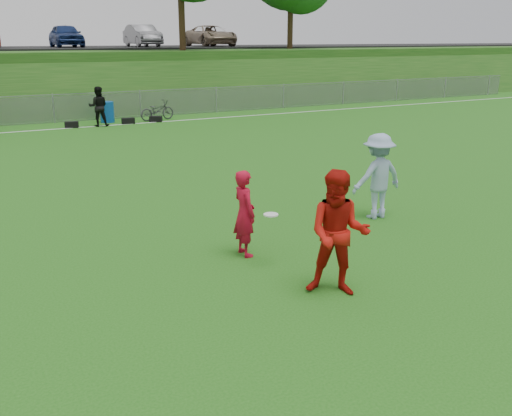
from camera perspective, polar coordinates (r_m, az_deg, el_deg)
ground at (r=8.93m, az=1.90°, el=-7.74°), size 120.00×120.00×0.00m
sideline_far at (r=25.63m, az=-18.73°, el=7.53°), size 60.00×0.10×0.01m
fence at (r=27.51m, az=-19.59°, el=9.38°), size 58.00×0.06×1.30m
berm at (r=38.32m, az=-22.39°, el=12.18°), size 120.00×18.00×3.00m
parking_lot at (r=40.25m, az=-22.97°, el=14.50°), size 120.00×12.00×0.10m
gear_bags at (r=25.91m, az=-16.43°, el=8.10°), size 7.73×0.54×0.26m
player_red_left at (r=9.89m, az=-1.16°, el=-0.53°), size 0.37×0.56×1.53m
player_red_center at (r=8.41m, az=8.26°, el=-2.54°), size 1.17×1.14×1.89m
player_blue at (r=12.23m, az=12.07°, el=3.13°), size 1.18×0.70×1.80m
frisbee at (r=9.37m, az=1.50°, el=-0.67°), size 0.25×0.25×0.02m
recycling_bin at (r=26.96m, az=-14.67°, el=9.27°), size 0.65×0.65×0.93m
bicycle at (r=27.20m, az=-9.86°, el=9.60°), size 1.82×0.98×0.91m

